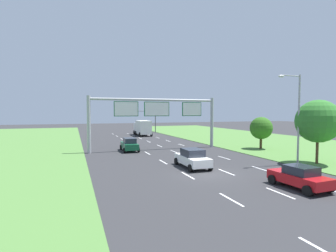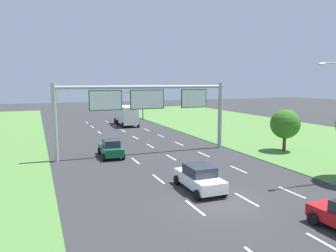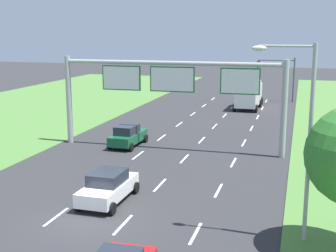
% 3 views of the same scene
% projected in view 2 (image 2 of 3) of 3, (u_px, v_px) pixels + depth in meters
% --- Properties ---
extents(ground_plane, '(200.00, 200.00, 0.00)m').
position_uv_depth(ground_plane, '(222.00, 203.00, 19.27)').
color(ground_plane, '#2D2D30').
extents(lane_dashes_inner_left, '(0.14, 62.40, 0.01)m').
position_uv_depth(lane_dashes_inner_left, '(135.00, 161.00, 29.64)').
color(lane_dashes_inner_left, white).
rests_on(lane_dashes_inner_left, ground_plane).
extents(lane_dashes_inner_right, '(0.14, 62.40, 0.01)m').
position_uv_depth(lane_dashes_inner_right, '(171.00, 157.00, 30.94)').
color(lane_dashes_inner_right, white).
rests_on(lane_dashes_inner_right, ground_plane).
extents(lane_dashes_slip, '(0.14, 62.40, 0.01)m').
position_uv_depth(lane_dashes_slip, '(204.00, 154.00, 32.24)').
color(lane_dashes_slip, white).
rests_on(lane_dashes_slip, ground_plane).
extents(car_near_red, '(2.12, 4.25, 1.70)m').
position_uv_depth(car_near_red, '(111.00, 148.00, 31.12)').
color(car_near_red, '#145633').
rests_on(car_near_red, ground_plane).
extents(car_mid_lane, '(2.16, 4.42, 1.68)m').
position_uv_depth(car_mid_lane, '(199.00, 178.00, 21.55)').
color(car_mid_lane, white).
rests_on(car_mid_lane, ground_plane).
extents(box_truck, '(2.82, 7.45, 3.20)m').
position_uv_depth(box_truck, '(126.00, 115.00, 53.16)').
color(box_truck, silver).
rests_on(box_truck, ground_plane).
extents(sign_gantry, '(17.24, 0.44, 7.00)m').
position_uv_depth(sign_gantry, '(147.00, 104.00, 31.80)').
color(sign_gantry, '#9EA0A5').
rests_on(sign_gantry, ground_plane).
extents(traffic_light_mast, '(4.76, 0.49, 5.60)m').
position_uv_depth(traffic_light_mast, '(133.00, 99.00, 59.92)').
color(traffic_light_mast, '#47494F').
rests_on(traffic_light_mast, ground_plane).
extents(roadside_tree_mid, '(2.99, 2.99, 4.34)m').
position_uv_depth(roadside_tree_mid, '(285.00, 124.00, 33.27)').
color(roadside_tree_mid, '#513823').
rests_on(roadside_tree_mid, ground_plane).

